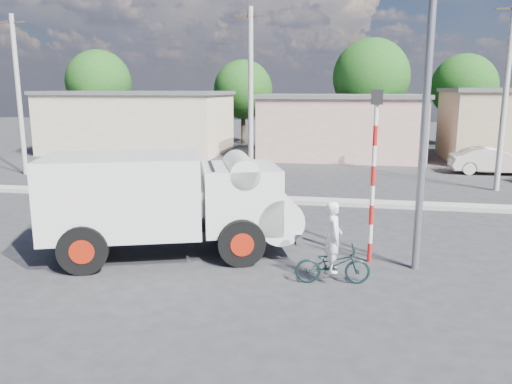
% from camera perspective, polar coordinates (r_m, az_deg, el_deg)
% --- Properties ---
extents(ground_plane, '(120.00, 120.00, 0.00)m').
position_cam_1_polar(ground_plane, '(12.17, -2.38, -9.35)').
color(ground_plane, '#28292B').
rests_on(ground_plane, ground).
extents(median, '(40.00, 0.80, 0.16)m').
position_cam_1_polar(median, '(19.71, 2.84, -0.90)').
color(median, '#99968E').
rests_on(median, ground).
extents(truck, '(6.94, 4.34, 2.70)m').
position_cam_1_polar(truck, '(13.33, -9.49, -0.91)').
color(truck, black).
rests_on(truck, ground).
extents(bicycle, '(1.77, 0.84, 0.89)m').
position_cam_1_polar(bicycle, '(11.61, 8.76, -8.19)').
color(bicycle, '#152A28').
rests_on(bicycle, ground).
extents(cyclist, '(0.47, 0.64, 1.61)m').
position_cam_1_polar(cyclist, '(11.50, 8.81, -6.50)').
color(cyclist, white).
rests_on(cyclist, ground).
extents(car_cream, '(4.22, 1.52, 1.38)m').
position_cam_1_polar(car_cream, '(28.89, 25.39, 3.24)').
color(car_cream, beige).
rests_on(car_cream, ground).
extents(traffic_pole, '(0.28, 0.18, 4.36)m').
position_cam_1_polar(traffic_pole, '(12.70, 13.32, 3.34)').
color(traffic_pole, red).
rests_on(traffic_pole, ground).
extents(streetlight, '(2.34, 0.22, 9.00)m').
position_cam_1_polar(streetlight, '(12.38, 18.38, 13.86)').
color(streetlight, slate).
rests_on(streetlight, ground).
extents(building_row, '(37.80, 7.30, 4.44)m').
position_cam_1_polar(building_row, '(33.17, 8.12, 7.70)').
color(building_row, beige).
rests_on(building_row, ground).
extents(tree_row, '(34.13, 7.32, 8.10)m').
position_cam_1_polar(tree_row, '(39.98, 3.75, 12.31)').
color(tree_row, '#38281E').
rests_on(tree_row, ground).
extents(utility_poles, '(35.40, 0.24, 8.00)m').
position_cam_1_polar(utility_poles, '(23.08, 12.51, 10.67)').
color(utility_poles, '#99968E').
rests_on(utility_poles, ground).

